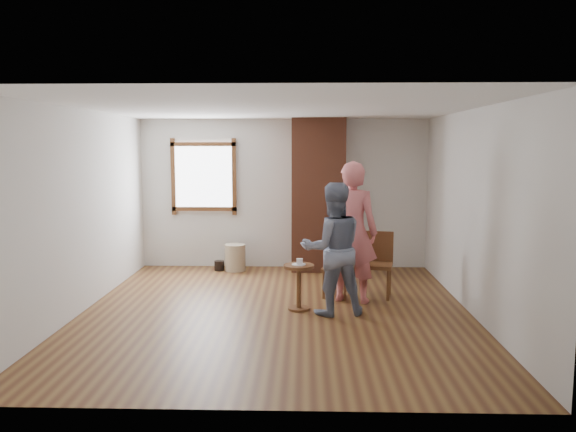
{
  "coord_description": "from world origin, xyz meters",
  "views": [
    {
      "loc": [
        0.36,
        -7.06,
        2.13
      ],
      "look_at": [
        0.13,
        0.8,
        1.15
      ],
      "focal_mm": 35.0,
      "sensor_mm": 36.0,
      "label": 1
    }
  ],
  "objects_px": {
    "person_pink": "(352,232)",
    "stoneware_crock": "(235,257)",
    "man": "(333,249)",
    "dining_chair_left": "(338,264)",
    "side_table": "(299,280)",
    "dining_chair_right": "(377,260)"
  },
  "relations": [
    {
      "from": "person_pink",
      "to": "dining_chair_left",
      "type": "bearing_deg",
      "value": -40.81
    },
    {
      "from": "dining_chair_left",
      "to": "person_pink",
      "type": "distance_m",
      "value": 0.61
    },
    {
      "from": "side_table",
      "to": "person_pink",
      "type": "distance_m",
      "value": 1.01
    },
    {
      "from": "stoneware_crock",
      "to": "dining_chair_right",
      "type": "bearing_deg",
      "value": -35.14
    },
    {
      "from": "dining_chair_right",
      "to": "dining_chair_left",
      "type": "bearing_deg",
      "value": -165.34
    },
    {
      "from": "dining_chair_left",
      "to": "stoneware_crock",
      "type": "bearing_deg",
      "value": 151.38
    },
    {
      "from": "man",
      "to": "person_pink",
      "type": "distance_m",
      "value": 0.67
    },
    {
      "from": "stoneware_crock",
      "to": "side_table",
      "type": "distance_m",
      "value": 2.57
    },
    {
      "from": "stoneware_crock",
      "to": "man",
      "type": "height_order",
      "value": "man"
    },
    {
      "from": "dining_chair_right",
      "to": "man",
      "type": "height_order",
      "value": "man"
    },
    {
      "from": "stoneware_crock",
      "to": "man",
      "type": "bearing_deg",
      "value": -57.87
    },
    {
      "from": "person_pink",
      "to": "man",
      "type": "bearing_deg",
      "value": 81.78
    },
    {
      "from": "stoneware_crock",
      "to": "dining_chair_left",
      "type": "distance_m",
      "value": 2.32
    },
    {
      "from": "stoneware_crock",
      "to": "dining_chair_left",
      "type": "bearing_deg",
      "value": -43.72
    },
    {
      "from": "dining_chair_left",
      "to": "side_table",
      "type": "xyz_separation_m",
      "value": [
        -0.55,
        -0.71,
        -0.05
      ]
    },
    {
      "from": "person_pink",
      "to": "stoneware_crock",
      "type": "bearing_deg",
      "value": -27.56
    },
    {
      "from": "stoneware_crock",
      "to": "man",
      "type": "distance_m",
      "value": 2.98
    },
    {
      "from": "dining_chair_left",
      "to": "man",
      "type": "bearing_deg",
      "value": -82.64
    },
    {
      "from": "stoneware_crock",
      "to": "side_table",
      "type": "bearing_deg",
      "value": -64.13
    },
    {
      "from": "side_table",
      "to": "person_pink",
      "type": "xyz_separation_m",
      "value": [
        0.72,
        0.43,
        0.56
      ]
    },
    {
      "from": "dining_chair_right",
      "to": "man",
      "type": "bearing_deg",
      "value": -115.05
    },
    {
      "from": "stoneware_crock",
      "to": "man",
      "type": "xyz_separation_m",
      "value": [
        1.55,
        -2.47,
        0.61
      ]
    }
  ]
}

